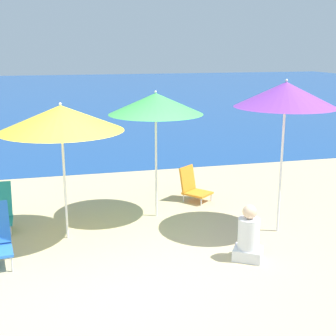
% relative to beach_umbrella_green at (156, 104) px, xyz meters
% --- Properties ---
extents(ground_plane, '(60.00, 60.00, 0.00)m').
position_rel_beach_umbrella_green_xyz_m(ground_plane, '(-0.93, -2.12, -1.94)').
color(ground_plane, '#C6B284').
extents(sea_water, '(60.00, 40.00, 0.01)m').
position_rel_beach_umbrella_green_xyz_m(sea_water, '(-0.93, 23.03, -1.94)').
color(sea_water, '#19478C').
rests_on(sea_water, ground).
extents(beach_umbrella_green, '(1.57, 1.57, 2.16)m').
position_rel_beach_umbrella_green_xyz_m(beach_umbrella_green, '(0.00, 0.00, 0.00)').
color(beach_umbrella_green, white).
rests_on(beach_umbrella_green, ground).
extents(beach_umbrella_purple, '(1.53, 1.53, 2.39)m').
position_rel_beach_umbrella_green_xyz_m(beach_umbrella_purple, '(1.71, -1.16, 0.22)').
color(beach_umbrella_purple, white).
rests_on(beach_umbrella_purple, ground).
extents(beach_umbrella_yellow, '(1.81, 1.81, 2.08)m').
position_rel_beach_umbrella_green_xyz_m(beach_umbrella_yellow, '(-1.54, -0.61, -0.09)').
color(beach_umbrella_yellow, white).
rests_on(beach_umbrella_yellow, ground).
extents(beach_chair_orange, '(0.65, 0.67, 0.65)m').
position_rel_beach_umbrella_green_xyz_m(beach_chair_orange, '(0.86, 0.65, -1.66)').
color(beach_chair_orange, silver).
rests_on(beach_chair_orange, ground).
extents(person_seated_near, '(0.50, 0.48, 0.79)m').
position_rel_beach_umbrella_green_xyz_m(person_seated_near, '(0.84, -1.98, -1.62)').
color(person_seated_near, silver).
rests_on(person_seated_near, ground).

